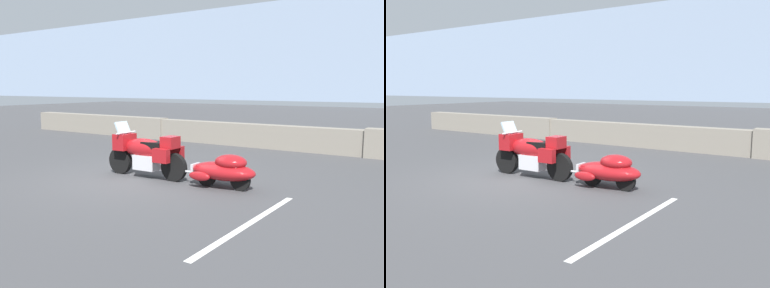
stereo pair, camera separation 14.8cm
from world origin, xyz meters
TOP-DOWN VIEW (x-y plane):
  - ground_plane at (0.00, 0.00)m, footprint 80.00×80.00m
  - stone_guard_wall at (0.01, 6.30)m, footprint 24.00×0.58m
  - touring_motorcycle at (0.14, 0.20)m, footprint 2.31×0.78m
  - car_shaped_trailer at (2.28, 0.27)m, footprint 2.21×0.80m
  - parking_stripe_marker at (3.77, -1.50)m, footprint 0.12×3.60m

SIDE VIEW (x-z plane):
  - ground_plane at x=0.00m, z-range 0.00..0.00m
  - parking_stripe_marker at x=3.77m, z-range 0.00..0.01m
  - car_shaped_trailer at x=2.28m, z-range 0.03..0.79m
  - stone_guard_wall at x=0.01m, z-range -0.02..0.90m
  - touring_motorcycle at x=0.14m, z-range -0.04..1.29m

